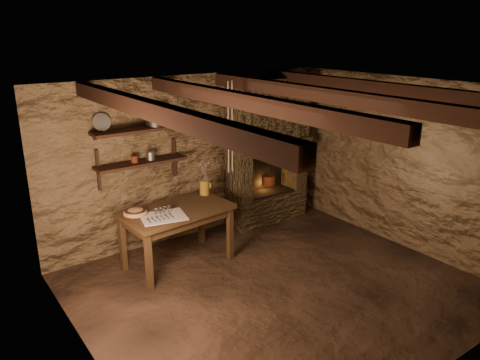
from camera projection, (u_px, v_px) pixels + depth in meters
floor at (277, 288)px, 5.69m from camera, size 4.50×4.50×0.00m
back_wall at (191, 158)px, 6.87m from camera, size 4.50×0.04×2.40m
front_wall at (439, 263)px, 3.78m from camera, size 4.50×0.04×2.40m
left_wall at (82, 246)px, 4.08m from camera, size 0.04×4.00×2.40m
right_wall at (402, 163)px, 6.57m from camera, size 0.04×4.00×2.40m
ceiling at (282, 89)px, 4.95m from camera, size 4.50×4.00×0.04m
beam_far_left at (153, 111)px, 4.15m from camera, size 0.14×3.95×0.16m
beam_mid_left at (244, 101)px, 4.71m from camera, size 0.14×3.95×0.16m
beam_mid_right at (316, 94)px, 5.26m from camera, size 0.14×3.95×0.16m
beam_far_right at (374, 87)px, 5.81m from camera, size 0.14×3.95×0.16m
shelf_lower at (142, 163)px, 6.24m from camera, size 1.25×0.30×0.04m
shelf_upper at (139, 130)px, 6.11m from camera, size 1.25×0.30×0.04m
hearth at (267, 147)px, 7.38m from camera, size 1.43×0.51×2.30m
work_table at (178, 234)px, 6.15m from camera, size 1.46×0.92×0.80m
linen_cloth at (163, 217)px, 5.76m from camera, size 0.62×0.55×0.01m
pewter_cutlery_row at (164, 216)px, 5.74m from camera, size 0.48×0.27×0.01m
drinking_glasses at (161, 211)px, 5.84m from camera, size 0.17×0.05×0.07m
stoneware_jug at (204, 180)px, 6.49m from camera, size 0.15×0.14×0.48m
wooden_bowl at (135, 213)px, 5.79m from camera, size 0.40×0.40×0.11m
iron_stockpot at (155, 119)px, 6.20m from camera, size 0.32×0.32×0.20m
tin_pan at (101, 122)px, 5.89m from camera, size 0.24×0.12×0.23m
small_kettle at (151, 156)px, 6.30m from camera, size 0.19×0.16×0.17m
rusty_tin at (134, 159)px, 6.17m from camera, size 0.12×0.12×0.09m
red_pot at (268, 179)px, 7.50m from camera, size 0.26×0.26×0.54m
hanging_ropes at (230, 128)px, 5.98m from camera, size 0.08×0.08×1.20m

